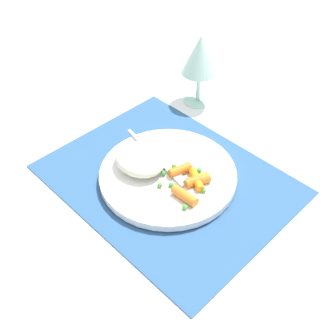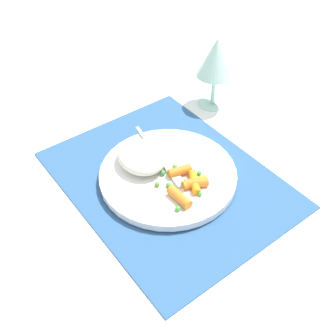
{
  "view_description": "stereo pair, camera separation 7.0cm",
  "coord_description": "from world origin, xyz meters",
  "px_view_note": "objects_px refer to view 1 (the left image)",
  "views": [
    {
      "loc": [
        0.38,
        -0.38,
        0.54
      ],
      "look_at": [
        0.0,
        0.0,
        0.03
      ],
      "focal_mm": 44.11,
      "sensor_mm": 36.0,
      "label": 1
    },
    {
      "loc": [
        0.42,
        -0.32,
        0.54
      ],
      "look_at": [
        0.0,
        0.0,
        0.03
      ],
      "focal_mm": 44.11,
      "sensor_mm": 36.0,
      "label": 2
    }
  ],
  "objects_px": {
    "plate": "(168,175)",
    "carrot_portion": "(191,181)",
    "fork": "(160,163)",
    "wine_glass": "(200,56)",
    "rice_mound": "(140,159)"
  },
  "relations": [
    {
      "from": "plate",
      "to": "fork",
      "type": "distance_m",
      "value": 0.03
    },
    {
      "from": "plate",
      "to": "rice_mound",
      "type": "xyz_separation_m",
      "value": [
        -0.05,
        -0.03,
        0.03
      ]
    },
    {
      "from": "rice_mound",
      "to": "wine_glass",
      "type": "relative_size",
      "value": 0.62
    },
    {
      "from": "plate",
      "to": "carrot_portion",
      "type": "height_order",
      "value": "carrot_portion"
    },
    {
      "from": "plate",
      "to": "wine_glass",
      "type": "relative_size",
      "value": 1.57
    },
    {
      "from": "wine_glass",
      "to": "plate",
      "type": "bearing_deg",
      "value": -59.72
    },
    {
      "from": "fork",
      "to": "wine_glass",
      "type": "bearing_deg",
      "value": 115.77
    },
    {
      "from": "plate",
      "to": "rice_mound",
      "type": "relative_size",
      "value": 2.52
    },
    {
      "from": "rice_mound",
      "to": "fork",
      "type": "distance_m",
      "value": 0.04
    },
    {
      "from": "carrot_portion",
      "to": "fork",
      "type": "relative_size",
      "value": 0.47
    },
    {
      "from": "rice_mound",
      "to": "carrot_portion",
      "type": "bearing_deg",
      "value": 18.27
    },
    {
      "from": "plate",
      "to": "carrot_portion",
      "type": "xyz_separation_m",
      "value": [
        0.05,
        0.01,
        0.02
      ]
    },
    {
      "from": "carrot_portion",
      "to": "wine_glass",
      "type": "relative_size",
      "value": 0.55
    },
    {
      "from": "carrot_portion",
      "to": "fork",
      "type": "height_order",
      "value": "carrot_portion"
    },
    {
      "from": "rice_mound",
      "to": "fork",
      "type": "xyz_separation_m",
      "value": [
        0.02,
        0.03,
        -0.02
      ]
    }
  ]
}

